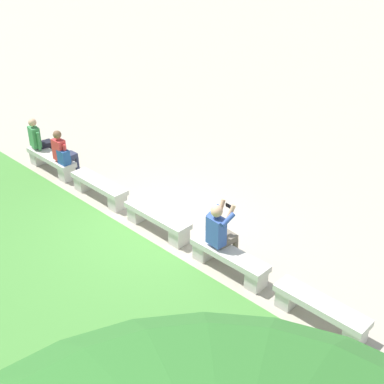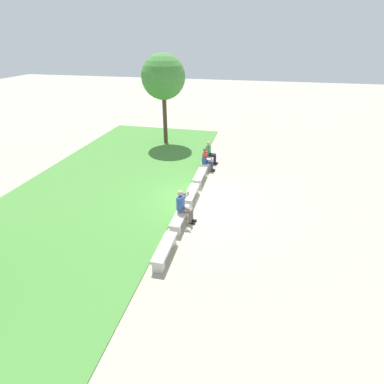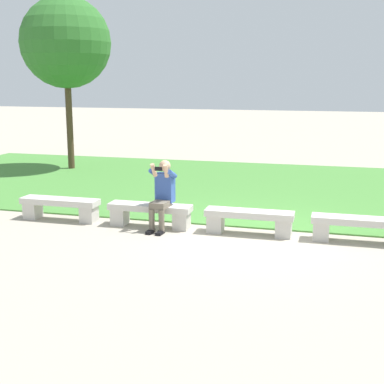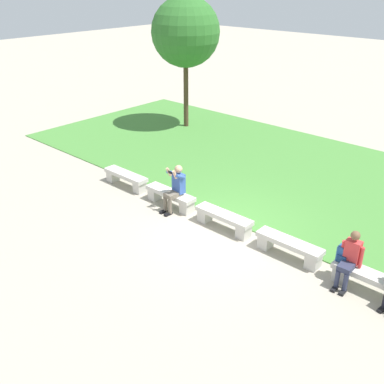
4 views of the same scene
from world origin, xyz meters
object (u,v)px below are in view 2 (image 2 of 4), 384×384
Objects in this scene: bench_far at (200,176)px; bench_near at (180,218)px; bench_end at (207,162)px; backpack at (204,160)px; person_companion at (210,152)px; bench_mid at (191,195)px; person_photographer at (184,205)px; bench_main at (165,250)px; person_distant at (207,159)px; tree_behind_wall at (163,77)px.

bench_near is at bearing 180.00° from bench_far.
backpack is (-0.65, 0.03, 0.34)m from bench_end.
bench_mid is at bearing 179.16° from person_companion.
bench_end is at bearing -2.62° from backpack.
person_photographer is at bearing -178.77° from bench_far.
bench_mid is at bearing 0.00° from bench_main.
bench_near is 1.30× the size of person_distant.
person_companion reaches higher than bench_main.
bench_mid is at bearing 2.68° from person_photographer.
bench_near is 1.24× the size of person_photographer.
backpack is (-0.17, 0.10, -0.05)m from person_distant.
backpack reaches higher than bench_mid.
person_distant is (5.34, -0.07, 0.38)m from bench_near.
person_distant is at bearing -172.27° from bench_end.
bench_mid is 3.82× the size of backpack.
bench_main and bench_end have the same top height.
person_distant and person_companion have the same top height.
bench_end is (3.89, 0.00, 0.00)m from bench_mid.
person_photographer is at bearing -177.32° from bench_mid.
tree_behind_wall is at bearing 39.19° from backpack.
bench_main is 1.00× the size of bench_mid.
backpack is at bearing -140.81° from tree_behind_wall.
bench_end is at bearing 0.00° from bench_main.
bench_far is 3.82× the size of backpack.
bench_main and bench_mid have the same top height.
person_companion is (0.58, -0.07, 0.38)m from bench_end.
tree_behind_wall is (7.42, 3.44, 3.87)m from bench_mid.
bench_main is at bearing 180.00° from bench_near.
bench_far is 1.51m from person_distant.
bench_mid is at bearing 0.00° from bench_near.
person_distant is 0.23× the size of tree_behind_wall.
person_photographer is (-5.54, -0.08, 0.45)m from bench_end.
tree_behind_wall is (5.48, 3.44, 3.87)m from bench_far.
bench_end is 0.29× the size of tree_behind_wall.
tree_behind_wall is (4.02, 3.51, 3.49)m from person_distant.
bench_main is at bearing -163.06° from tree_behind_wall.
person_photographer reaches higher than bench_end.
bench_main is at bearing 178.01° from person_photographer.
person_companion is 2.94× the size of backpack.
person_distant is at bearing 0.12° from person_photographer.
bench_mid is 1.30× the size of person_companion.
bench_main is at bearing 180.00° from bench_mid.
bench_near is 3.82× the size of backpack.
bench_end is at bearing 173.53° from person_companion.
tree_behind_wall is at bearing 21.20° from person_photographer.
bench_mid is at bearing 180.00° from bench_far.
backpack is at bearing 177.38° from bench_end.
bench_mid and bench_far have the same top height.
backpack is at bearing 1.33° from bench_far.
person_photographer is at bearing -15.01° from bench_near.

